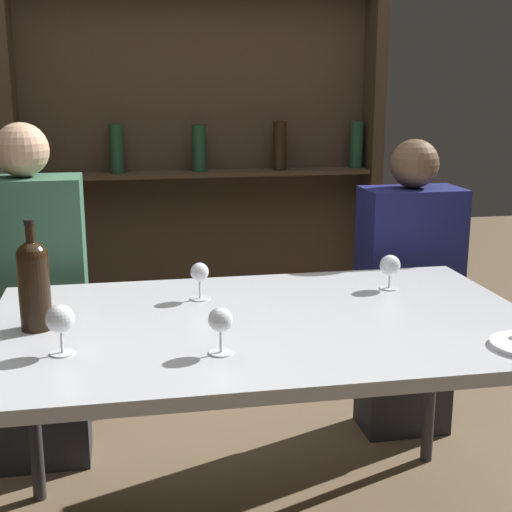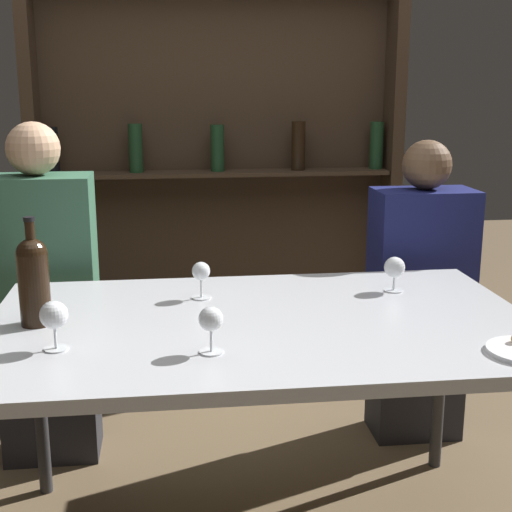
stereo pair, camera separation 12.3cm
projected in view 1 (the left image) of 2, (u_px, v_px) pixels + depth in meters
dining_table at (265, 337)px, 2.01m from camera, size 1.53×0.94×0.74m
wine_rack_wall at (199, 146)px, 3.53m from camera, size 1.82×0.21×2.14m
wine_bottle at (34, 281)px, 1.89m from camera, size 0.08×0.08×0.30m
wine_glass_0 at (60, 320)px, 1.73m from camera, size 0.07×0.07×0.13m
wine_glass_1 at (221, 322)px, 1.73m from camera, size 0.06×0.06×0.12m
wine_glass_2 at (200, 274)px, 2.17m from camera, size 0.06×0.06×0.12m
wine_glass_3 at (390, 266)px, 2.28m from camera, size 0.07×0.07×0.11m
seated_person_left at (34, 310)px, 2.56m from camera, size 0.38×0.22×1.26m
seated_person_right at (407, 299)px, 2.82m from camera, size 0.38×0.22×1.18m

